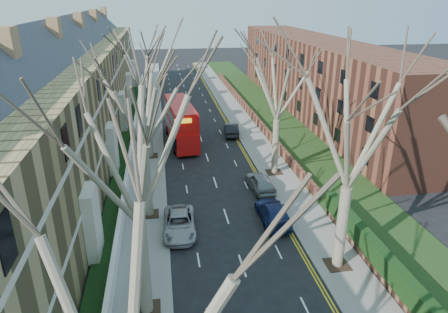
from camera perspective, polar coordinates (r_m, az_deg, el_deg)
name	(u,v)px	position (r m, az deg, el deg)	size (l,w,h in m)	color
pavement_left	(149,125)	(52.11, -10.63, 4.43)	(3.00, 102.00, 0.12)	slate
pavement_right	(241,121)	(53.10, 2.45, 5.12)	(3.00, 102.00, 0.12)	slate
terrace_left	(68,100)	(43.93, -21.35, 7.47)	(9.70, 78.00, 13.60)	olive
flats_right	(315,76)	(58.96, 12.93, 11.21)	(13.97, 54.00, 10.00)	brown
front_wall_left	(133,143)	(44.44, -12.93, 1.95)	(0.30, 78.00, 1.00)	white
grass_verge_right	(274,119)	(54.13, 7.15, 5.40)	(6.00, 102.00, 0.06)	#1B3312
tree_left_mid	(132,140)	(17.82, -13.07, 2.33)	(10.50, 10.50, 14.71)	brown
tree_left_far	(140,95)	(27.51, -11.92, 8.59)	(10.15, 10.15, 14.22)	brown
tree_left_dist	(144,63)	(39.25, -11.36, 12.98)	(10.50, 10.50, 14.71)	brown
tree_right_mid	(356,116)	(22.08, 18.33, 5.56)	(10.50, 10.50, 14.71)	brown
tree_right_far	(279,74)	(34.83, 7.88, 11.58)	(10.15, 10.15, 14.22)	brown
double_decker_bus	(181,124)	(44.87, -6.21, 4.68)	(3.37, 10.74, 4.43)	red
car_left_far	(179,224)	(28.32, -6.39, -9.50)	(2.22, 4.81, 1.34)	#A09FA4
car_right_near	(273,212)	(29.63, 7.02, -7.93)	(1.96, 4.82, 1.40)	navy
car_right_mid	(260,182)	(34.06, 5.22, -3.64)	(1.72, 4.29, 1.46)	gray
car_right_far	(231,129)	(47.40, 1.04, 3.90)	(1.53, 4.38, 1.44)	black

